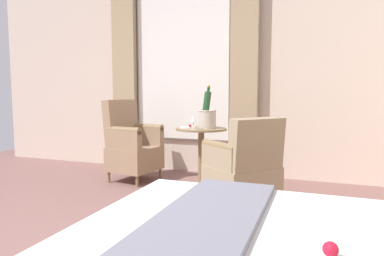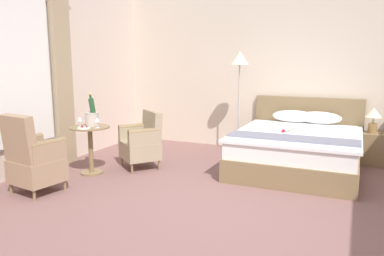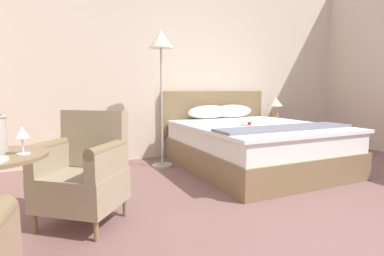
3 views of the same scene
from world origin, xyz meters
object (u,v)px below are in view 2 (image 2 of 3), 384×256
Objects in this scene: wine_glass_near_bucket at (80,119)px; wine_glass_near_edge at (97,120)px; side_table_round at (91,144)px; bedside_lamp at (373,116)px; armchair_by_window at (142,141)px; armchair_facing_bed at (33,159)px; bed at (298,149)px; champagne_bucket at (92,116)px; nightstand at (371,149)px; snack_plate at (84,128)px; floor_lamp_brass at (240,69)px.

wine_glass_near_edge is (0.32, -0.00, 0.01)m from wine_glass_near_bucket.
side_table_round is 0.42m from wine_glass_near_edge.
bedside_lamp is 3.74m from armchair_by_window.
bedside_lamp is 5.15m from armchair_facing_bed.
champagne_bucket reaches higher than bed.
snack_plate reaches higher than nightstand.
bed is 2.44m from armchair_by_window.
bedside_lamp is 4.49m from side_table_round.
bed is at bearing 28.40° from side_table_round.
side_table_round is 4.77× the size of wine_glass_near_edge.
armchair_facing_bed is (-2.91, -2.49, 0.12)m from bed.
nightstand is 4.38m from wine_glass_near_edge.
floor_lamp_brass is 2.06× the size of armchair_by_window.
armchair_facing_bed reaches higher than bedside_lamp.
snack_plate is at bearing 80.47° from armchair_facing_bed.
armchair_facing_bed reaches higher than armchair_by_window.
floor_lamp_brass reaches higher than snack_plate.
wine_glass_near_bucket is at bearing 179.22° from wine_glass_near_edge.
floor_lamp_brass is at bearing 48.48° from wine_glass_near_bucket.
armchair_facing_bed is at bearing -96.17° from champagne_bucket.
champagne_bucket is 2.67× the size of snack_plate.
snack_plate is 0.18× the size of armchair_facing_bed.
armchair_facing_bed is at bearing -140.52° from bedside_lamp.
bed is 1.39m from bedside_lamp.
armchair_facing_bed is (-3.96, -3.27, -0.35)m from bedside_lamp.
floor_lamp_brass reaches higher than armchair_facing_bed.
champagne_bucket is at bearing 96.22° from snack_plate.
nightstand is 4.56m from snack_plate.
snack_plate is at bearing -149.00° from bed.
armchair_facing_bed is at bearing -106.87° from wine_glass_near_edge.
armchair_by_window is at bearing 61.35° from wine_glass_near_edge.
bedside_lamp is 2.23× the size of snack_plate.
floor_lamp_brass reaches higher than side_table_round.
floor_lamp_brass is 3.72× the size of champagne_bucket.
armchair_facing_bed is (-1.79, -3.01, -1.09)m from floor_lamp_brass.
bedside_lamp is 2.31m from floor_lamp_brass.
champagne_bucket is 0.88m from armchair_by_window.
champagne_bucket is 0.48× the size of armchair_facing_bed.
nightstand is at bearing 6.82° from floor_lamp_brass.
side_table_round is 0.42m from champagne_bucket.
bed is at bearing 27.62° from wine_glass_near_bucket.
bedside_lamp is 4.54m from snack_plate.
armchair_facing_bed is at bearing -139.44° from bed.
bedside_lamp is at bearing 6.82° from floor_lamp_brass.
armchair_by_window reaches higher than side_table_round.
armchair_by_window is (0.53, 0.54, -0.44)m from champagne_bucket.
floor_lamp_brass is (-2.18, -0.26, 0.74)m from bedside_lamp.
bed reaches higher than nightstand.
floor_lamp_brass is 2.64m from wine_glass_near_edge.
armchair_by_window is at bearing -153.30° from nightstand.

